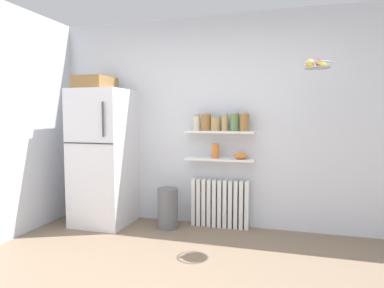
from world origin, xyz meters
TOP-DOWN VIEW (x-y plane):
  - ground_plane at (0.00, 0.50)m, footprint 7.04×7.04m
  - back_wall at (0.00, 2.05)m, footprint 7.04×0.10m
  - refrigerator at (-1.51, 1.66)m, footprint 0.67×0.71m
  - radiator at (-0.06, 1.92)m, footprint 0.71×0.12m
  - wall_shelf_lower at (-0.06, 1.89)m, footprint 0.84×0.22m
  - wall_shelf_upper at (-0.06, 1.89)m, footprint 0.84×0.22m
  - storage_jar_0 at (-0.35, 1.89)m, footprint 0.08×0.08m
  - storage_jar_1 at (-0.23, 1.89)m, footprint 0.12×0.12m
  - storage_jar_2 at (-0.12, 1.89)m, footprint 0.12×0.12m
  - storage_jar_3 at (0.00, 1.89)m, footprint 0.08×0.08m
  - storage_jar_4 at (0.12, 1.89)m, footprint 0.11×0.11m
  - storage_jar_5 at (0.23, 1.89)m, footprint 0.11×0.11m
  - vase at (-0.11, 1.89)m, footprint 0.09×0.09m
  - shelf_bowl at (0.20, 1.89)m, footprint 0.17×0.17m
  - trash_bin at (-0.66, 1.70)m, footprint 0.25×0.25m
  - hanging_fruit_basket at (1.00, 1.44)m, footprint 0.30×0.30m

SIDE VIEW (x-z plane):
  - ground_plane at x=0.00m, z-range 0.00..0.00m
  - trash_bin at x=-0.66m, z-range 0.00..0.49m
  - radiator at x=-0.06m, z-range 0.00..0.59m
  - wall_shelf_lower at x=-0.06m, z-range 0.83..0.86m
  - refrigerator at x=-1.51m, z-range -0.04..1.82m
  - shelf_bowl at x=0.20m, z-range 0.86..0.93m
  - vase at x=-0.11m, z-range 0.86..1.04m
  - wall_shelf_upper at x=-0.06m, z-range 1.17..1.19m
  - storage_jar_2 at x=-0.12m, z-range 1.19..1.37m
  - storage_jar_0 at x=-0.35m, z-range 1.19..1.39m
  - storage_jar_3 at x=0.00m, z-range 1.19..1.40m
  - back_wall at x=0.00m, z-range 0.00..2.60m
  - storage_jar_1 at x=-0.23m, z-range 1.19..1.41m
  - storage_jar_5 at x=0.23m, z-range 1.19..1.41m
  - storage_jar_4 at x=0.12m, z-range 1.19..1.41m
  - hanging_fruit_basket at x=1.00m, z-range 1.83..1.92m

